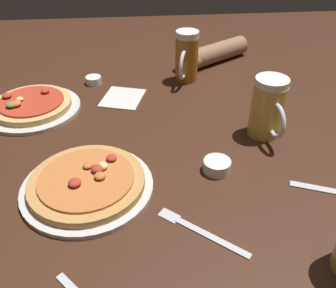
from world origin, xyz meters
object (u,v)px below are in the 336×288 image
at_px(ramekin_sauce, 94,80).
at_px(diner_arm, 209,55).
at_px(napkin_folded, 123,97).
at_px(beer_mug_amber, 186,57).
at_px(ramekin_butter, 217,166).
at_px(pizza_plate_near, 87,183).
at_px(beer_mug_pale, 268,108).
at_px(fork_left, 200,231).
at_px(pizza_plate_far, 32,106).

distance_m(ramekin_sauce, diner_arm, 0.46).
bearing_deg(diner_arm, ramekin_sauce, -162.92).
relative_size(ramekin_sauce, napkin_folded, 0.38).
xyz_separation_m(beer_mug_amber, napkin_folded, (-0.22, -0.12, -0.08)).
xyz_separation_m(beer_mug_amber, ramekin_sauce, (-0.33, 0.00, -0.07)).
bearing_deg(diner_arm, ramekin_butter, -98.98).
height_order(pizza_plate_near, diner_arm, diner_arm).
height_order(ramekin_sauce, napkin_folded, ramekin_sauce).
bearing_deg(ramekin_sauce, beer_mug_pale, -36.37).
height_order(napkin_folded, fork_left, napkin_folded).
bearing_deg(beer_mug_pale, pizza_plate_near, -158.95).
bearing_deg(ramekin_butter, napkin_folded, 120.59).
bearing_deg(pizza_plate_far, fork_left, -50.38).
distance_m(napkin_folded, diner_arm, 0.42).
height_order(ramekin_butter, diner_arm, diner_arm).
bearing_deg(diner_arm, pizza_plate_near, -121.03).
height_order(pizza_plate_far, fork_left, pizza_plate_far).
xyz_separation_m(beer_mug_amber, diner_arm, (0.11, 0.14, -0.05)).
distance_m(pizza_plate_far, ramekin_butter, 0.61).
height_order(ramekin_sauce, ramekin_butter, ramekin_butter).
relative_size(beer_mug_amber, diner_arm, 0.57).
relative_size(beer_mug_pale, ramekin_sauce, 3.10).
distance_m(pizza_plate_near, diner_arm, 0.80).
distance_m(beer_mug_pale, ramekin_butter, 0.23).
bearing_deg(ramekin_butter, pizza_plate_near, -173.30).
bearing_deg(pizza_plate_far, beer_mug_pale, -16.17).
bearing_deg(fork_left, ramekin_butter, 68.97).
height_order(beer_mug_pale, ramekin_sauce, beer_mug_pale).
relative_size(pizza_plate_far, fork_left, 1.69).
bearing_deg(ramekin_sauce, ramekin_butter, -56.95).
distance_m(beer_mug_pale, fork_left, 0.42).
distance_m(beer_mug_pale, ramekin_sauce, 0.62).
height_order(pizza_plate_far, beer_mug_amber, beer_mug_amber).
relative_size(beer_mug_amber, ramekin_butter, 2.60).
bearing_deg(napkin_folded, beer_mug_amber, 27.75).
distance_m(pizza_plate_far, beer_mug_pale, 0.70).
bearing_deg(pizza_plate_near, beer_mug_amber, 61.12).
relative_size(pizza_plate_near, beer_mug_amber, 1.73).
xyz_separation_m(pizza_plate_far, napkin_folded, (0.28, 0.05, -0.01)).
relative_size(pizza_plate_far, ramekin_butter, 4.31).
height_order(beer_mug_pale, diner_arm, beer_mug_pale).
xyz_separation_m(pizza_plate_near, beer_mug_pale, (0.47, 0.18, 0.07)).
bearing_deg(diner_arm, napkin_folded, -142.68).
relative_size(beer_mug_pale, diner_arm, 0.55).
distance_m(beer_mug_amber, diner_arm, 0.18).
bearing_deg(pizza_plate_far, beer_mug_amber, 18.60).
distance_m(ramekin_sauce, napkin_folded, 0.16).
bearing_deg(diner_arm, fork_left, -101.80).
xyz_separation_m(pizza_plate_near, pizza_plate_far, (-0.20, 0.38, -0.00)).
distance_m(pizza_plate_near, fork_left, 0.28).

